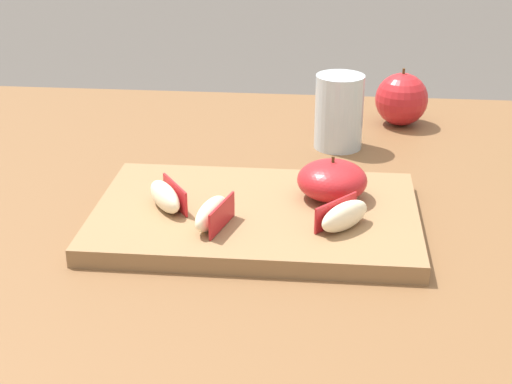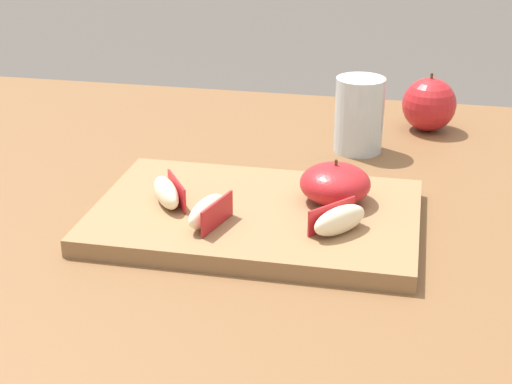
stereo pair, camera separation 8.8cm
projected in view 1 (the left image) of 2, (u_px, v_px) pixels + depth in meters
dining_table at (218, 272)px, 0.98m from camera, size 1.35×0.92×0.74m
cutting_board at (256, 216)px, 0.89m from camera, size 0.36×0.24×0.02m
apple_half_skin_up at (332, 180)px, 0.90m from camera, size 0.08×0.08×0.05m
apple_wedge_middle at (166, 196)px, 0.88m from camera, size 0.06×0.07×0.03m
apple_wedge_left at (344, 216)px, 0.83m from camera, size 0.06×0.07×0.03m
apple_wedge_right at (212, 214)px, 0.84m from camera, size 0.04×0.07×0.03m
whole_apple_crimson at (402, 99)px, 1.20m from camera, size 0.08×0.08×0.09m
drinking_glass_water at (339, 112)px, 1.10m from camera, size 0.07×0.07×0.10m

